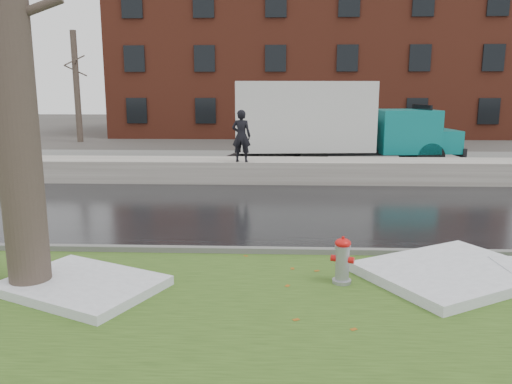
{
  "coord_description": "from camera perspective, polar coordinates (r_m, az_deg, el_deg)",
  "views": [
    {
      "loc": [
        -0.1,
        -7.79,
        2.95
      ],
      "look_at": [
        -0.5,
        1.92,
        1.0
      ],
      "focal_mm": 35.0,
      "sensor_mm": 36.0,
      "label": 1
    }
  ],
  "objects": [
    {
      "name": "ground",
      "position": [
        8.33,
        2.91,
        -9.4
      ],
      "size": [
        120.0,
        120.0,
        0.0
      ],
      "primitive_type": "plane",
      "color": "#47423D",
      "rests_on": "ground"
    },
    {
      "name": "verge",
      "position": [
        7.16,
        3.0,
        -12.79
      ],
      "size": [
        60.0,
        4.5,
        0.04
      ],
      "primitive_type": "cube",
      "color": "#2E4717",
      "rests_on": "ground"
    },
    {
      "name": "road",
      "position": [
        12.63,
        2.73,
        -2.1
      ],
      "size": [
        60.0,
        7.0,
        0.03
      ],
      "primitive_type": "cube",
      "color": "black",
      "rests_on": "ground"
    },
    {
      "name": "parking_lot",
      "position": [
        20.99,
        2.61,
        3.29
      ],
      "size": [
        60.0,
        9.0,
        0.03
      ],
      "primitive_type": "cube",
      "color": "slate",
      "rests_on": "ground"
    },
    {
      "name": "curb",
      "position": [
        9.25,
        2.86,
        -6.8
      ],
      "size": [
        60.0,
        0.15,
        0.14
      ],
      "primitive_type": "cube",
      "color": "slate",
      "rests_on": "ground"
    },
    {
      "name": "snowbank",
      "position": [
        16.69,
        2.67,
        2.45
      ],
      "size": [
        60.0,
        1.6,
        0.75
      ],
      "primitive_type": "cube",
      "color": "beige",
      "rests_on": "ground"
    },
    {
      "name": "brick_building",
      "position": [
        37.9,
        5.71,
        14.38
      ],
      "size": [
        26.0,
        12.0,
        10.0
      ],
      "primitive_type": "cube",
      "color": "maroon",
      "rests_on": "ground"
    },
    {
      "name": "bg_tree_left",
      "position": [
        32.08,
        -19.82,
        11.36
      ],
      "size": [
        1.4,
        1.62,
        6.5
      ],
      "color": "brown",
      "rests_on": "ground"
    },
    {
      "name": "bg_tree_center",
      "position": [
        34.3,
        -7.71,
        11.87
      ],
      "size": [
        1.4,
        1.62,
        6.5
      ],
      "color": "brown",
      "rests_on": "ground"
    },
    {
      "name": "fire_hydrant",
      "position": [
        7.85,
        9.86,
        -7.47
      ],
      "size": [
        0.37,
        0.35,
        0.75
      ],
      "rotation": [
        0.0,
        0.0,
        -0.34
      ],
      "color": "#95969C",
      "rests_on": "verge"
    },
    {
      "name": "tree",
      "position": [
        7.93,
        -26.57,
        16.65
      ],
      "size": [
        1.57,
        1.86,
        7.54
      ],
      "rotation": [
        0.0,
        0.0,
        -0.25
      ],
      "color": "brown",
      "rests_on": "verge"
    },
    {
      "name": "box_truck",
      "position": [
        19.88,
        8.4,
        7.83
      ],
      "size": [
        10.14,
        3.05,
        3.35
      ],
      "rotation": [
        0.0,
        0.0,
        0.09
      ],
      "color": "black",
      "rests_on": "ground"
    },
    {
      "name": "worker",
      "position": [
        15.99,
        -1.69,
        6.43
      ],
      "size": [
        0.66,
        0.48,
        1.66
      ],
      "primitive_type": "imported",
      "rotation": [
        0.0,
        0.0,
        3.0
      ],
      "color": "black",
      "rests_on": "snowbank"
    },
    {
      "name": "snow_patch_near",
      "position": [
        8.67,
        21.49,
        -8.53
      ],
      "size": [
        3.25,
        3.03,
        0.16
      ],
      "primitive_type": "cube",
      "rotation": [
        0.0,
        0.0,
        0.52
      ],
      "color": "white",
      "rests_on": "verge"
    },
    {
      "name": "snow_patch_far",
      "position": [
        8.04,
        -19.27,
        -10.0
      ],
      "size": [
        2.67,
        2.38,
        0.14
      ],
      "primitive_type": "cube",
      "rotation": [
        0.0,
        0.0,
        -0.44
      ],
      "color": "white",
      "rests_on": "verge"
    }
  ]
}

